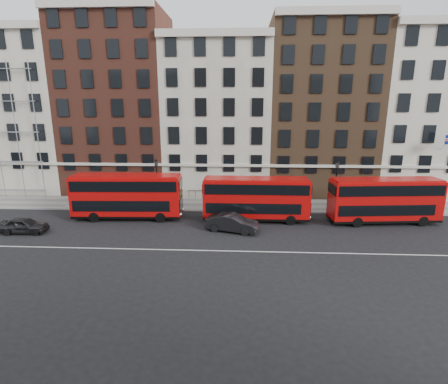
{
  "coord_description": "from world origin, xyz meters",
  "views": [
    {
      "loc": [
        3.06,
        -27.53,
        11.52
      ],
      "look_at": [
        1.42,
        5.0,
        3.0
      ],
      "focal_mm": 28.0,
      "sensor_mm": 36.0,
      "label": 1
    }
  ],
  "objects_px": {
    "bus_d": "(384,200)",
    "car_rear": "(24,225)",
    "car_front": "(232,223)",
    "traffic_light": "(415,191)",
    "bus_c": "(256,198)",
    "bus_b": "(127,195)"
  },
  "relations": [
    {
      "from": "bus_d",
      "to": "car_rear",
      "type": "height_order",
      "value": "bus_d"
    },
    {
      "from": "bus_b",
      "to": "car_front",
      "type": "xyz_separation_m",
      "value": [
        10.58,
        -3.01,
        -1.62
      ]
    },
    {
      "from": "car_front",
      "to": "traffic_light",
      "type": "bearing_deg",
      "value": -56.43
    },
    {
      "from": "car_rear",
      "to": "car_front",
      "type": "xyz_separation_m",
      "value": [
        18.69,
        1.34,
        0.08
      ]
    },
    {
      "from": "bus_c",
      "to": "car_front",
      "type": "relative_size",
      "value": 2.13
    },
    {
      "from": "bus_c",
      "to": "car_rear",
      "type": "height_order",
      "value": "bus_c"
    },
    {
      "from": "car_front",
      "to": "traffic_light",
      "type": "relative_size",
      "value": 1.47
    },
    {
      "from": "car_front",
      "to": "bus_c",
      "type": "bearing_deg",
      "value": -20.63
    },
    {
      "from": "bus_b",
      "to": "bus_d",
      "type": "relative_size",
      "value": 1.02
    },
    {
      "from": "bus_c",
      "to": "traffic_light",
      "type": "distance_m",
      "value": 16.89
    },
    {
      "from": "car_front",
      "to": "traffic_light",
      "type": "height_order",
      "value": "traffic_light"
    },
    {
      "from": "bus_c",
      "to": "traffic_light",
      "type": "bearing_deg",
      "value": 10.53
    },
    {
      "from": "bus_d",
      "to": "car_front",
      "type": "bearing_deg",
      "value": -173.71
    },
    {
      "from": "bus_b",
      "to": "traffic_light",
      "type": "distance_m",
      "value": 29.54
    },
    {
      "from": "bus_b",
      "to": "car_rear",
      "type": "bearing_deg",
      "value": -154.1
    },
    {
      "from": "car_rear",
      "to": "car_front",
      "type": "relative_size",
      "value": 0.87
    },
    {
      "from": "bus_c",
      "to": "car_front",
      "type": "height_order",
      "value": "bus_c"
    },
    {
      "from": "bus_b",
      "to": "traffic_light",
      "type": "height_order",
      "value": "bus_b"
    },
    {
      "from": "traffic_light",
      "to": "bus_b",
      "type": "bearing_deg",
      "value": -173.98
    },
    {
      "from": "bus_b",
      "to": "bus_d",
      "type": "bearing_deg",
      "value": -2.27
    },
    {
      "from": "bus_d",
      "to": "car_front",
      "type": "relative_size",
      "value": 2.2
    },
    {
      "from": "bus_c",
      "to": "car_front",
      "type": "bearing_deg",
      "value": -126.25
    }
  ]
}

